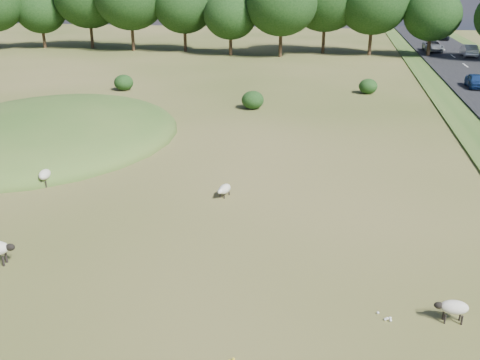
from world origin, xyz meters
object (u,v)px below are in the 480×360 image
sheep_1 (453,307)px  car_6 (443,36)px  sheep_2 (224,189)px  car_2 (433,46)px  car_4 (469,50)px  sheep_3 (45,174)px  car_0 (476,81)px

sheep_1 → car_6: size_ratio=0.24×
sheep_1 → sheep_2: sheep_1 is taller
sheep_1 → car_6: car_6 is taller
car_2 → car_4: 5.83m
sheep_1 → sheep_3: bearing=-28.7°
sheep_2 → car_4: bearing=173.7°
sheep_1 → car_2: size_ratio=0.19×
sheep_3 → car_0: (25.79, 29.59, 0.30)m
sheep_3 → car_0: car_0 is taller
car_4 → car_6: size_ratio=1.07×
sheep_3 → car_0: bearing=-50.2°
sheep_3 → car_6: bearing=-31.1°
sheep_1 → car_0: 38.49m
sheep_3 → car_0: size_ratio=0.32×
sheep_2 → car_6: bearing=179.5°
car_2 → car_6: bearing=77.0°
sheep_2 → car_0: bearing=165.4°
sheep_3 → sheep_1: bearing=-123.7°
sheep_1 → car_4: bearing=-105.4°
sheep_3 → car_4: size_ratio=0.26×
sheep_3 → car_6: size_ratio=0.27×
car_4 → sheep_1: bearing=78.7°
car_6 → car_4: bearing=90.0°
car_0 → car_4: 23.09m
car_0 → sheep_2: bearing=-119.9°
car_0 → car_6: size_ratio=0.86×
sheep_1 → sheep_3: sheep_3 is taller
car_6 → sheep_1: bearing=81.6°
car_0 → car_6: car_0 is taller
sheep_1 → sheep_3: 19.27m
car_0 → car_6: (3.80, 43.68, -0.01)m
sheep_1 → car_4: (12.06, 60.37, 0.49)m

